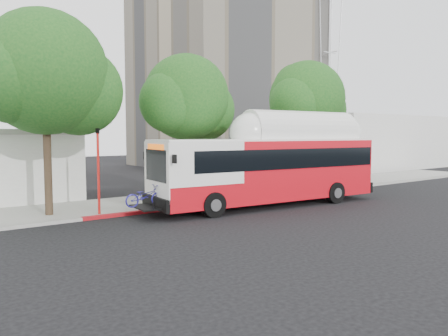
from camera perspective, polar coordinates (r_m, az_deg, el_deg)
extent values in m
plane|color=black|center=(21.95, 5.74, -6.01)|extent=(120.00, 120.00, 0.00)
cube|color=gray|center=(27.02, -3.61, -3.85)|extent=(60.00, 5.00, 0.15)
cube|color=gray|center=(24.91, -0.33, -4.56)|extent=(60.00, 0.30, 0.15)
cube|color=#9F1117|center=(23.28, -6.32, -5.21)|extent=(10.00, 0.32, 0.16)
cylinder|color=#2D2116|center=(22.15, -22.07, 1.70)|extent=(0.36, 0.36, 6.08)
sphere|color=#154A17|center=(22.31, -22.36, 11.49)|extent=(5.80, 5.80, 5.80)
sphere|color=#154A17|center=(22.87, -18.51, 9.50)|extent=(4.35, 4.35, 4.35)
cylinder|color=#2D2116|center=(25.81, -4.89, 1.65)|extent=(0.36, 0.36, 5.44)
sphere|color=#154A17|center=(25.87, -4.94, 9.20)|extent=(5.00, 5.00, 5.00)
sphere|color=#154A17|center=(26.73, -2.63, 7.59)|extent=(3.75, 3.75, 3.75)
cylinder|color=#2D2116|center=(32.07, 10.69, 2.43)|extent=(0.36, 0.36, 5.76)
sphere|color=#154A17|center=(32.15, 10.78, 8.86)|extent=(5.40, 5.40, 5.40)
sphere|color=#154A17|center=(33.34, 12.25, 7.43)|extent=(4.05, 4.05, 4.05)
cube|color=tan|center=(56.32, -0.10, 18.38)|extent=(18.00, 18.00, 35.00)
cube|color=silver|center=(54.83, 17.76, 3.25)|extent=(20.00, 12.00, 6.00)
cube|color=red|center=(24.26, 5.89, -0.24)|extent=(13.53, 4.02, 3.22)
cube|color=black|center=(24.55, 6.93, 1.37)|extent=(12.21, 3.97, 1.06)
cube|color=white|center=(24.18, 5.92, 3.67)|extent=(13.53, 3.93, 0.11)
cube|color=white|center=(25.59, 9.88, 4.32)|extent=(7.28, 2.82, 0.61)
cube|color=black|center=(20.83, -10.27, -5.08)|extent=(1.06, 2.07, 0.07)
imported|color=navy|center=(20.75, -10.29, -3.62)|extent=(0.82, 1.96, 1.00)
cylinder|color=red|center=(21.65, -16.07, -0.93)|extent=(0.12, 0.12, 4.03)
cube|color=black|center=(21.56, -16.20, 4.67)|extent=(0.05, 0.40, 0.25)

